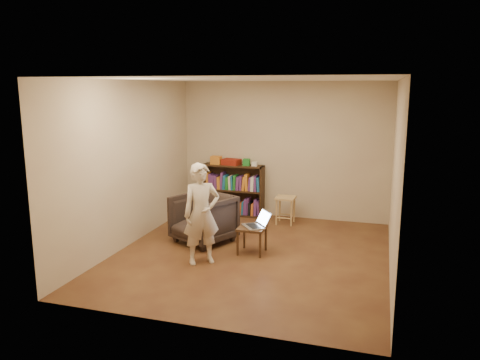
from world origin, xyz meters
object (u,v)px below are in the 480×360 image
(stool, at_px, (286,202))
(person, at_px, (202,214))
(armchair, at_px, (203,219))
(laptop, at_px, (257,223))
(bookshelf, at_px, (234,193))
(side_table, at_px, (252,231))

(stool, xyz_separation_m, person, (-0.75, -2.29, 0.32))
(armchair, distance_m, laptop, 1.00)
(laptop, bearing_deg, stool, 138.18)
(bookshelf, bearing_deg, laptop, -62.84)
(armchair, height_order, laptop, armchair)
(laptop, bearing_deg, bookshelf, 168.75)
(stool, distance_m, armchair, 1.78)
(stool, relative_size, side_table, 1.23)
(bookshelf, relative_size, side_table, 2.92)
(stool, bearing_deg, bookshelf, 163.70)
(side_table, bearing_deg, stool, 84.22)
(bookshelf, relative_size, laptop, 2.39)
(stool, relative_size, laptop, 1.01)
(stool, height_order, side_table, stool)
(bookshelf, height_order, armchair, bookshelf)
(side_table, distance_m, laptop, 0.15)
(stool, bearing_deg, armchair, -126.94)
(laptop, bearing_deg, side_table, -99.85)
(laptop, xyz_separation_m, person, (-0.65, -0.64, 0.26))
(bookshelf, relative_size, stool, 2.37)
(stool, relative_size, armchair, 0.59)
(laptop, height_order, person, person)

